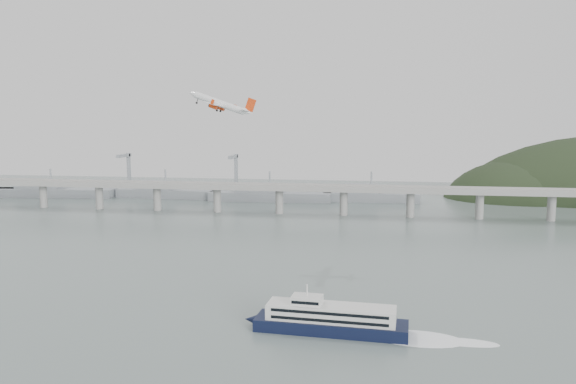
# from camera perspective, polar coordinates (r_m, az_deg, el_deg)

# --- Properties ---
(ground) EXTENTS (900.00, 900.00, 0.00)m
(ground) POSITION_cam_1_polar(r_m,az_deg,el_deg) (241.16, -2.09, -10.18)
(ground) COLOR slate
(ground) RESTS_ON ground
(bridge) EXTENTS (800.00, 22.00, 23.90)m
(bridge) POSITION_cam_1_polar(r_m,az_deg,el_deg) (431.57, 2.88, 0.01)
(bridge) COLOR gray
(bridge) RESTS_ON ground
(distant_fleet) EXTENTS (453.00, 60.90, 40.00)m
(distant_fleet) POSITION_cam_1_polar(r_m,az_deg,el_deg) (534.04, -13.03, 0.00)
(distant_fleet) COLOR gray
(distant_fleet) RESTS_ON ground
(ferry) EXTENTS (86.59, 18.12, 16.32)m
(ferry) POSITION_cam_1_polar(r_m,az_deg,el_deg) (198.45, 4.38, -12.77)
(ferry) COLOR black
(ferry) RESTS_ON ground
(airliner) EXTENTS (38.19, 34.62, 14.96)m
(airliner) POSITION_cam_1_polar(r_m,az_deg,el_deg) (299.24, -6.84, 8.88)
(airliner) COLOR white
(airliner) RESTS_ON ground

